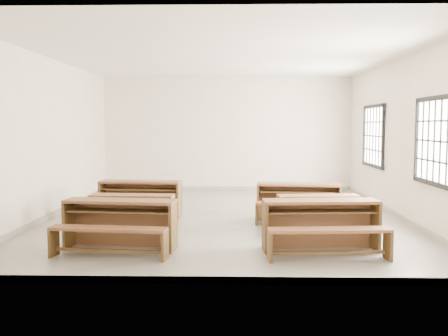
{
  "coord_description": "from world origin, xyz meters",
  "views": [
    {
      "loc": [
        0.22,
        -9.93,
        1.87
      ],
      "look_at": [
        0.0,
        0.0,
        1.0
      ],
      "focal_mm": 40.0,
      "sensor_mm": 36.0,
      "label": 1
    }
  ],
  "objects_px": {
    "desk_set_1": "(132,210)",
    "desk_set_3": "(321,222)",
    "desk_set_0": "(119,221)",
    "desk_set_5": "(298,199)",
    "desk_set_4": "(319,210)",
    "desk_set_2": "(140,196)"
  },
  "relations": [
    {
      "from": "desk_set_4",
      "to": "desk_set_2",
      "type": "bearing_deg",
      "value": 154.5
    },
    {
      "from": "desk_set_0",
      "to": "desk_set_3",
      "type": "relative_size",
      "value": 1.0
    },
    {
      "from": "desk_set_5",
      "to": "desk_set_4",
      "type": "bearing_deg",
      "value": -71.09
    },
    {
      "from": "desk_set_1",
      "to": "desk_set_5",
      "type": "relative_size",
      "value": 0.89
    },
    {
      "from": "desk_set_3",
      "to": "desk_set_5",
      "type": "bearing_deg",
      "value": 86.93
    },
    {
      "from": "desk_set_4",
      "to": "desk_set_3",
      "type": "bearing_deg",
      "value": -102.97
    },
    {
      "from": "desk_set_4",
      "to": "desk_set_5",
      "type": "bearing_deg",
      "value": 98.07
    },
    {
      "from": "desk_set_0",
      "to": "desk_set_2",
      "type": "distance_m",
      "value": 2.62
    },
    {
      "from": "desk_set_1",
      "to": "desk_set_2",
      "type": "distance_m",
      "value": 1.39
    },
    {
      "from": "desk_set_1",
      "to": "desk_set_4",
      "type": "distance_m",
      "value": 3.26
    },
    {
      "from": "desk_set_3",
      "to": "desk_set_4",
      "type": "xyz_separation_m",
      "value": [
        0.19,
        1.39,
        -0.07
      ]
    },
    {
      "from": "desk_set_0",
      "to": "desk_set_1",
      "type": "xyz_separation_m",
      "value": [
        -0.07,
        1.23,
        -0.06
      ]
    },
    {
      "from": "desk_set_0",
      "to": "desk_set_3",
      "type": "xyz_separation_m",
      "value": [
        2.99,
        -0.03,
        0.01
      ]
    },
    {
      "from": "desk_set_0",
      "to": "desk_set_5",
      "type": "xyz_separation_m",
      "value": [
        2.96,
        2.33,
        -0.01
      ]
    },
    {
      "from": "desk_set_1",
      "to": "desk_set_3",
      "type": "bearing_deg",
      "value": -19.13
    },
    {
      "from": "desk_set_0",
      "to": "desk_set_5",
      "type": "distance_m",
      "value": 3.76
    },
    {
      "from": "desk_set_0",
      "to": "desk_set_2",
      "type": "xyz_separation_m",
      "value": [
        -0.19,
        2.61,
        -0.01
      ]
    },
    {
      "from": "desk_set_2",
      "to": "desk_set_5",
      "type": "relative_size",
      "value": 1.01
    },
    {
      "from": "desk_set_0",
      "to": "desk_set_4",
      "type": "bearing_deg",
      "value": 29.38
    },
    {
      "from": "desk_set_4",
      "to": "desk_set_0",
      "type": "bearing_deg",
      "value": -162.08
    },
    {
      "from": "desk_set_1",
      "to": "desk_set_5",
      "type": "height_order",
      "value": "desk_set_5"
    },
    {
      "from": "desk_set_2",
      "to": "desk_set_5",
      "type": "xyz_separation_m",
      "value": [
        3.15,
        -0.28,
        -0.01
      ]
    }
  ]
}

